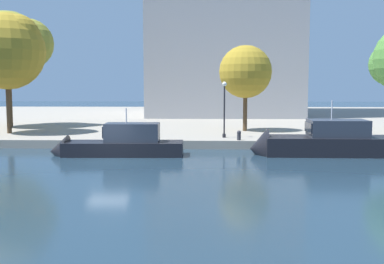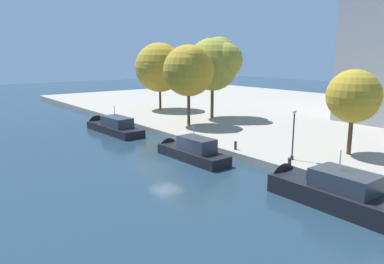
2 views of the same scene
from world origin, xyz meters
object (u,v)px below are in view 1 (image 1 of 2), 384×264
(motor_yacht_1, at_px, (116,147))
(mooring_bollard_1, at_px, (153,133))
(lamp_post, at_px, (224,106))
(tree_1, at_px, (12,46))
(tree_0, at_px, (245,71))
(motor_yacht_2, at_px, (319,145))
(mooring_bollard_0, at_px, (239,135))
(tree_4, at_px, (8,51))

(motor_yacht_1, relative_size, mooring_bollard_1, 10.71)
(lamp_post, relative_size, tree_1, 0.38)
(lamp_post, distance_m, tree_1, 23.17)
(motor_yacht_1, bearing_deg, mooring_bollard_1, -118.53)
(tree_0, distance_m, tree_1, 22.99)
(motor_yacht_2, bearing_deg, tree_1, -26.95)
(mooring_bollard_0, bearing_deg, motor_yacht_1, -156.16)
(motor_yacht_2, distance_m, lamp_post, 8.22)
(motor_yacht_2, bearing_deg, mooring_bollard_1, -15.03)
(tree_4, bearing_deg, mooring_bollard_0, -12.57)
(tree_1, bearing_deg, mooring_bollard_0, -27.00)
(mooring_bollard_0, relative_size, tree_4, 0.07)
(motor_yacht_2, xyz_separation_m, mooring_bollard_0, (-5.20, 3.03, 0.36))
(motor_yacht_1, height_order, mooring_bollard_0, motor_yacht_1)
(mooring_bollard_1, bearing_deg, motor_yacht_2, -15.71)
(mooring_bollard_1, distance_m, lamp_post, 5.98)
(mooring_bollard_0, height_order, mooring_bollard_1, mooring_bollard_1)
(motor_yacht_1, distance_m, tree_0, 15.64)
(motor_yacht_1, distance_m, lamp_post, 9.61)
(lamp_post, height_order, tree_0, tree_0)
(motor_yacht_2, bearing_deg, mooring_bollard_0, -29.51)
(motor_yacht_2, distance_m, tree_4, 26.24)
(motor_yacht_1, height_order, tree_0, tree_0)
(motor_yacht_1, distance_m, tree_1, 21.25)
(motor_yacht_2, distance_m, tree_0, 12.43)
(motor_yacht_1, bearing_deg, motor_yacht_2, -178.43)
(motor_yacht_2, height_order, tree_0, tree_0)
(mooring_bollard_1, height_order, tree_1, tree_1)
(mooring_bollard_0, distance_m, lamp_post, 2.90)
(mooring_bollard_1, bearing_deg, lamp_post, 14.87)
(mooring_bollard_0, bearing_deg, tree_0, 82.30)
(lamp_post, bearing_deg, motor_yacht_1, -143.84)
(tree_0, bearing_deg, mooring_bollard_1, -136.38)
(mooring_bollard_0, relative_size, lamp_post, 0.17)
(lamp_post, xyz_separation_m, tree_4, (-17.99, 2.54, 4.47))
(motor_yacht_2, xyz_separation_m, lamp_post, (-6.25, 4.73, 2.46))
(mooring_bollard_0, relative_size, tree_0, 0.10)
(motor_yacht_1, bearing_deg, tree_4, -38.88)
(tree_1, distance_m, tree_4, 7.27)
(lamp_post, bearing_deg, tree_0, 70.20)
(motor_yacht_1, height_order, tree_4, tree_4)
(mooring_bollard_1, xyz_separation_m, tree_4, (-12.55, 3.99, 6.51))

